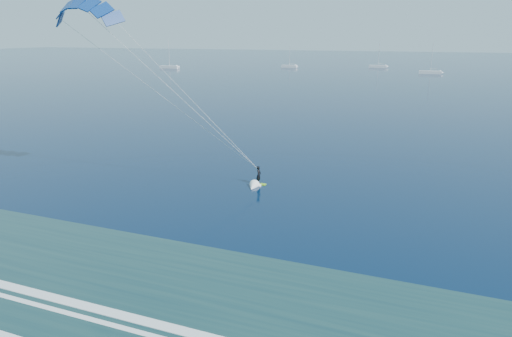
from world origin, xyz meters
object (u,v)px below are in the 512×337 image
Objects in this scene: kitesurfer_rig at (172,90)px; sailboat_3 at (430,72)px; sailboat_1 at (289,66)px; sailboat_2 at (378,66)px; sailboat_0 at (170,67)px.

sailboat_3 is (21.89, 160.16, -9.22)m from kitesurfer_rig.
kitesurfer_rig is at bearing -76.57° from sailboat_1.
sailboat_1 is 0.91× the size of sailboat_2.
sailboat_2 is 37.45m from sailboat_3.
kitesurfer_rig is 1.77× the size of sailboat_3.
sailboat_2 is (90.30, 39.73, -0.01)m from sailboat_0.
sailboat_1 is at bearing 167.43° from sailboat_3.
sailboat_2 is at bearing 23.75° from sailboat_0.
kitesurfer_rig reaches higher than sailboat_1.
kitesurfer_rig is 1.68× the size of sailboat_0.
sailboat_0 reaches higher than sailboat_3.
kitesurfer_rig is at bearing -58.26° from sailboat_0.
sailboat_0 is 98.65m from sailboat_2.
sailboat_0 is at bearing -156.25° from sailboat_2.
sailboat_3 is (63.52, -14.17, 0.01)m from sailboat_1.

